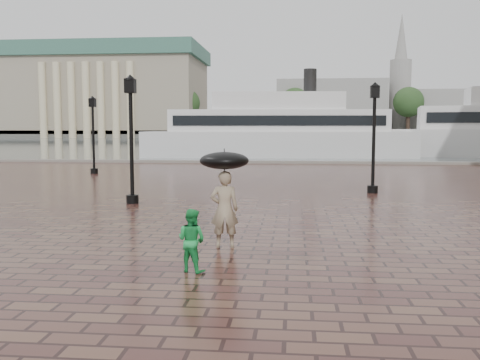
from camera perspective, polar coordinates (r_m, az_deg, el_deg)
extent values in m
plane|color=#3B1D1B|center=(8.87, 7.48, -12.08)|extent=(300.00, 300.00, 0.00)
plane|color=#475357|center=(100.49, 5.88, 4.02)|extent=(240.00, 240.00, 0.00)
cube|color=slate|center=(40.54, 6.10, 1.75)|extent=(80.00, 0.60, 0.30)
cube|color=#4C4C47|center=(168.46, 5.82, 4.98)|extent=(300.00, 60.00, 2.00)
cube|color=gray|center=(163.18, -14.07, 8.69)|extent=(55.00, 30.00, 22.00)
cube|color=#376453|center=(164.30, -14.17, 12.87)|extent=(57.00, 32.00, 4.00)
cube|color=gray|center=(158.91, 9.49, 7.78)|extent=(30.00, 22.00, 14.00)
cube|color=gray|center=(164.87, 21.80, 6.86)|extent=(25.00, 22.00, 11.00)
cylinder|color=gray|center=(161.59, 16.69, 8.65)|extent=(6.00, 6.00, 20.00)
cone|color=gray|center=(163.00, 16.83, 13.57)|extent=(5.00, 5.00, 18.00)
cylinder|color=#2D2119|center=(158.16, -16.57, 5.83)|extent=(1.00, 1.00, 8.00)
sphere|color=#203819|center=(158.30, -16.63, 7.82)|extent=(8.00, 8.00, 8.00)
cylinder|color=#2D2119|center=(149.44, -5.80, 6.06)|extent=(1.00, 1.00, 8.00)
sphere|color=#203819|center=(149.59, -5.82, 8.17)|extent=(8.00, 8.00, 8.00)
cylinder|color=#2D2119|center=(146.46, 5.84, 6.07)|extent=(1.00, 1.00, 8.00)
sphere|color=#203819|center=(146.61, 5.86, 8.22)|extent=(8.00, 8.00, 8.00)
cylinder|color=#2D2119|center=(149.56, 17.47, 5.83)|extent=(1.00, 1.00, 8.00)
sphere|color=#203819|center=(149.71, 17.54, 7.93)|extent=(8.00, 8.00, 8.00)
cylinder|color=black|center=(19.48, -11.40, -2.01)|extent=(0.44, 0.44, 0.30)
cylinder|color=black|center=(19.33, -11.50, 3.44)|extent=(0.14, 0.14, 4.00)
cube|color=black|center=(19.37, -11.63, 9.81)|extent=(0.35, 0.35, 0.50)
sphere|color=beige|center=(19.37, -11.63, 9.81)|extent=(0.28, 0.28, 0.28)
cylinder|color=black|center=(22.83, 13.95, -0.96)|extent=(0.44, 0.44, 0.30)
cylinder|color=black|center=(22.70, 14.06, 3.69)|extent=(0.14, 0.14, 4.00)
cube|color=black|center=(22.74, 14.19, 9.11)|extent=(0.35, 0.35, 0.50)
sphere|color=beige|center=(22.74, 14.19, 9.11)|extent=(0.28, 0.28, 0.28)
cylinder|color=black|center=(32.72, -15.29, 0.94)|extent=(0.44, 0.44, 0.30)
cylinder|color=black|center=(32.63, -15.37, 4.18)|extent=(0.14, 0.14, 4.00)
cube|color=black|center=(32.66, -15.47, 7.95)|extent=(0.35, 0.35, 0.50)
sphere|color=beige|center=(32.66, -15.47, 7.95)|extent=(0.28, 0.28, 0.28)
imported|color=gray|center=(12.00, -1.67, -3.13)|extent=(0.68, 0.49, 1.74)
imported|color=green|center=(10.09, -5.20, -6.41)|extent=(0.71, 0.64, 1.19)
cube|color=silver|center=(49.54, 4.02, 3.82)|extent=(24.80, 7.55, 2.35)
cube|color=silver|center=(49.52, 4.03, 6.31)|extent=(19.87, 6.43, 1.96)
cube|color=silver|center=(49.57, 4.05, 8.34)|extent=(12.02, 5.30, 1.56)
cylinder|color=black|center=(49.89, 7.49, 10.32)|extent=(1.17, 1.17, 2.35)
cube|color=black|center=(46.93, 4.16, 6.35)|extent=(18.54, 1.39, 0.88)
cube|color=black|center=(52.11, 3.92, 6.27)|extent=(18.54, 1.39, 0.88)
cylinder|color=black|center=(11.92, -1.68, -0.24)|extent=(0.02, 0.02, 0.95)
ellipsoid|color=black|center=(11.88, -1.69, 2.09)|extent=(1.10, 1.10, 0.39)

